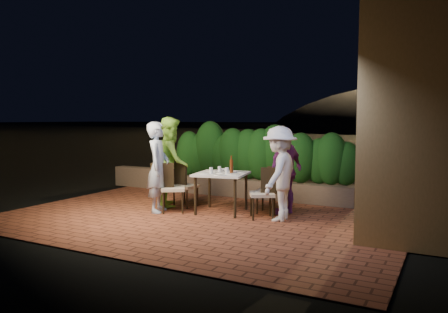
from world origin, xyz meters
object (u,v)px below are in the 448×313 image
Objects in this scene: chair_right_front at (262,193)px; diner_green at (171,162)px; chair_left_back at (186,185)px; diner_white at (280,174)px; chair_right_back at (269,190)px; parapet_lamp at (162,166)px; diner_purple at (286,171)px; bowl at (224,170)px; chair_left_front at (173,187)px; diner_blue at (158,167)px; dining_table at (222,193)px; beer_bottle at (231,164)px.

diner_green is (-2.06, 0.19, 0.45)m from chair_right_front.
diner_white is (2.07, -0.22, 0.38)m from chair_left_back.
chair_right_back is 6.28× the size of parapet_lamp.
diner_purple reaches higher than parapet_lamp.
chair_right_back is 3.72m from parapet_lamp.
bowl is 0.18× the size of chair_right_front.
chair_left_back is 2.11m from diner_white.
chair_left_front is at bearing -51.54° from diner_purple.
chair_left_front is 0.48m from diner_blue.
diner_green is at bearing 175.47° from dining_table.
chair_left_back is 0.54× the size of diner_purple.
chair_right_front is 6.47× the size of parapet_lamp.
diner_green is at bearing -66.29° from diner_purple.
chair_right_front is 1.03× the size of chair_right_back.
diner_green reaches higher than chair_left_back.
diner_green reaches higher than beer_bottle.
diner_blue reaches higher than bowl.
bowl is 0.97m from chair_right_back.
diner_purple is at bearing -19.33° from parapet_lamp.
diner_green is at bearing 179.20° from beer_bottle.
dining_table is at bearing -33.93° from parapet_lamp.
diner_white is at bearing 23.84° from diner_purple.
diner_white reaches higher than chair_left_front.
diner_white is at bearing -125.90° from diner_green.
beer_bottle is 2.32× the size of parapet_lamp.
chair_left_back is at bearing 177.25° from beer_bottle.
chair_left_back is (-0.05, 0.51, -0.03)m from chair_left_front.
chair_left_back is at bearing -167.27° from bowl.
chair_right_back is at bearing 25.04° from beer_bottle.
diner_blue is 1.06× the size of diner_purple.
chair_left_back is 0.56m from diner_green.
chair_right_back is (1.63, 0.76, -0.03)m from chair_left_front.
diner_green is 1.10× the size of diner_white.
chair_right_front is at bearing -6.11° from dining_table.
diner_blue is at bearing -155.18° from beer_bottle.
chair_left_front is 2.13m from diner_purple.
dining_table is at bearing -86.12° from diner_blue.
chair_left_back is 0.49× the size of diner_green.
chair_right_back is at bearing -141.87° from diner_white.
chair_left_front is at bearing -78.69° from chair_left_back.
diner_green reaches higher than diner_white.
bowl is 1.35m from diner_white.
diner_blue is (-1.25, -0.58, -0.06)m from beer_bottle.
chair_left_front is 0.55× the size of diner_blue.
parapet_lamp is at bearing -58.08° from chair_right_front.
chair_right_back is at bearing 14.06° from chair_left_back.
diner_purple reaches higher than chair_right_front.
chair_right_back reaches higher than parapet_lamp.
diner_purple is (0.30, 0.10, 0.37)m from chair_right_back.
chair_right_front is at bearing -126.54° from diner_green.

